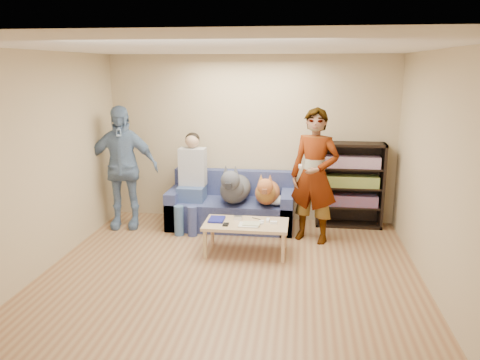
# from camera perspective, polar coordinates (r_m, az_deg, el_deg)

# --- Properties ---
(ground) EXTENTS (5.00, 5.00, 0.00)m
(ground) POSITION_cam_1_polar(r_m,az_deg,el_deg) (5.41, -1.72, -12.88)
(ground) COLOR #8E5D3C
(ground) RESTS_ON ground
(ceiling) EXTENTS (5.00, 5.00, 0.00)m
(ceiling) POSITION_cam_1_polar(r_m,az_deg,el_deg) (4.84, -1.95, 15.84)
(ceiling) COLOR white
(ceiling) RESTS_ON ground
(wall_back) EXTENTS (4.50, 0.00, 4.50)m
(wall_back) POSITION_cam_1_polar(r_m,az_deg,el_deg) (7.40, 1.33, 5.01)
(wall_back) COLOR tan
(wall_back) RESTS_ON ground
(wall_front) EXTENTS (4.50, 0.00, 4.50)m
(wall_front) POSITION_cam_1_polar(r_m,az_deg,el_deg) (2.65, -10.82, -11.52)
(wall_front) COLOR tan
(wall_front) RESTS_ON ground
(wall_left) EXTENTS (0.00, 5.00, 5.00)m
(wall_left) POSITION_cam_1_polar(r_m,az_deg,el_deg) (5.77, -24.47, 1.27)
(wall_left) COLOR tan
(wall_left) RESTS_ON ground
(wall_right) EXTENTS (0.00, 5.00, 5.00)m
(wall_right) POSITION_cam_1_polar(r_m,az_deg,el_deg) (5.11, 23.92, -0.14)
(wall_right) COLOR tan
(wall_right) RESTS_ON ground
(blanket) EXTENTS (0.37, 0.32, 0.13)m
(blanket) POSITION_cam_1_polar(r_m,az_deg,el_deg) (6.93, 4.56, -2.48)
(blanket) COLOR #ABABB0
(blanket) RESTS_ON sofa
(person_standing_right) EXTENTS (0.80, 0.67, 1.88)m
(person_standing_right) POSITION_cam_1_polar(r_m,az_deg,el_deg) (6.55, 9.07, 0.48)
(person_standing_right) COLOR gray
(person_standing_right) RESTS_ON ground
(person_standing_left) EXTENTS (1.15, 0.61, 1.86)m
(person_standing_left) POSITION_cam_1_polar(r_m,az_deg,el_deg) (7.27, -14.24, 1.48)
(person_standing_left) COLOR #789FC1
(person_standing_left) RESTS_ON ground
(held_controller) EXTENTS (0.05, 0.13, 0.03)m
(held_controller) POSITION_cam_1_polar(r_m,az_deg,el_deg) (6.32, 7.35, 1.67)
(held_controller) COLOR silver
(held_controller) RESTS_ON person_standing_right
(notebook_blue) EXTENTS (0.20, 0.26, 0.03)m
(notebook_blue) POSITION_cam_1_polar(r_m,az_deg,el_deg) (6.26, -2.86, -4.82)
(notebook_blue) COLOR navy
(notebook_blue) RESTS_ON coffee_table
(papers) EXTENTS (0.26, 0.20, 0.02)m
(papers) POSITION_cam_1_polar(r_m,az_deg,el_deg) (6.05, 1.10, -5.50)
(papers) COLOR silver
(papers) RESTS_ON coffee_table
(magazine) EXTENTS (0.22, 0.17, 0.01)m
(magazine) POSITION_cam_1_polar(r_m,az_deg,el_deg) (6.07, 1.40, -5.33)
(magazine) COLOR #BFBE98
(magazine) RESTS_ON coffee_table
(camera_silver) EXTENTS (0.11, 0.06, 0.05)m
(camera_silver) POSITION_cam_1_polar(r_m,az_deg,el_deg) (6.28, -0.22, -4.63)
(camera_silver) COLOR silver
(camera_silver) RESTS_ON coffee_table
(controller_a) EXTENTS (0.04, 0.13, 0.03)m
(controller_a) POSITION_cam_1_polar(r_m,az_deg,el_deg) (6.22, 3.42, -4.92)
(controller_a) COLOR white
(controller_a) RESTS_ON coffee_table
(controller_b) EXTENTS (0.09, 0.06, 0.03)m
(controller_b) POSITION_cam_1_polar(r_m,az_deg,el_deg) (6.14, 4.11, -5.18)
(controller_b) COLOR white
(controller_b) RESTS_ON coffee_table
(headphone_cup_a) EXTENTS (0.07, 0.07, 0.02)m
(headphone_cup_a) POSITION_cam_1_polar(r_m,az_deg,el_deg) (6.11, 2.58, -5.29)
(headphone_cup_a) COLOR white
(headphone_cup_a) RESTS_ON coffee_table
(headphone_cup_b) EXTENTS (0.07, 0.07, 0.02)m
(headphone_cup_b) POSITION_cam_1_polar(r_m,az_deg,el_deg) (6.19, 2.65, -5.05)
(headphone_cup_b) COLOR white
(headphone_cup_b) RESTS_ON coffee_table
(pen_orange) EXTENTS (0.13, 0.06, 0.01)m
(pen_orange) POSITION_cam_1_polar(r_m,az_deg,el_deg) (6.01, 0.36, -5.69)
(pen_orange) COLOR orange
(pen_orange) RESTS_ON coffee_table
(pen_black) EXTENTS (0.13, 0.08, 0.01)m
(pen_black) POSITION_cam_1_polar(r_m,az_deg,el_deg) (6.31, 2.02, -4.73)
(pen_black) COLOR black
(pen_black) RESTS_ON coffee_table
(wallet) EXTENTS (0.07, 0.12, 0.02)m
(wallet) POSITION_cam_1_polar(r_m,az_deg,el_deg) (6.07, -1.75, -5.44)
(wallet) COLOR black
(wallet) RESTS_ON coffee_table
(sofa) EXTENTS (1.90, 0.85, 0.82)m
(sofa) POSITION_cam_1_polar(r_m,az_deg,el_deg) (7.27, -1.02, -3.40)
(sofa) COLOR #515B93
(sofa) RESTS_ON ground
(person_seated) EXTENTS (0.40, 0.73, 1.47)m
(person_seated) POSITION_cam_1_polar(r_m,az_deg,el_deg) (7.13, -5.94, 0.29)
(person_seated) COLOR #3D5D87
(person_seated) RESTS_ON sofa
(dog_gray) EXTENTS (0.45, 1.27, 0.65)m
(dog_gray) POSITION_cam_1_polar(r_m,az_deg,el_deg) (6.97, -0.67, -0.93)
(dog_gray) COLOR #474A50
(dog_gray) RESTS_ON sofa
(dog_tan) EXTENTS (0.37, 1.15, 0.54)m
(dog_tan) POSITION_cam_1_polar(r_m,az_deg,el_deg) (6.91, 3.32, -1.43)
(dog_tan) COLOR #A95C33
(dog_tan) RESTS_ON sofa
(coffee_table) EXTENTS (1.10, 0.60, 0.42)m
(coffee_table) POSITION_cam_1_polar(r_m,az_deg,el_deg) (6.17, 0.74, -5.65)
(coffee_table) COLOR tan
(coffee_table) RESTS_ON ground
(bookshelf) EXTENTS (1.00, 0.34, 1.30)m
(bookshelf) POSITION_cam_1_polar(r_m,az_deg,el_deg) (7.35, 13.26, -0.36)
(bookshelf) COLOR black
(bookshelf) RESTS_ON ground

